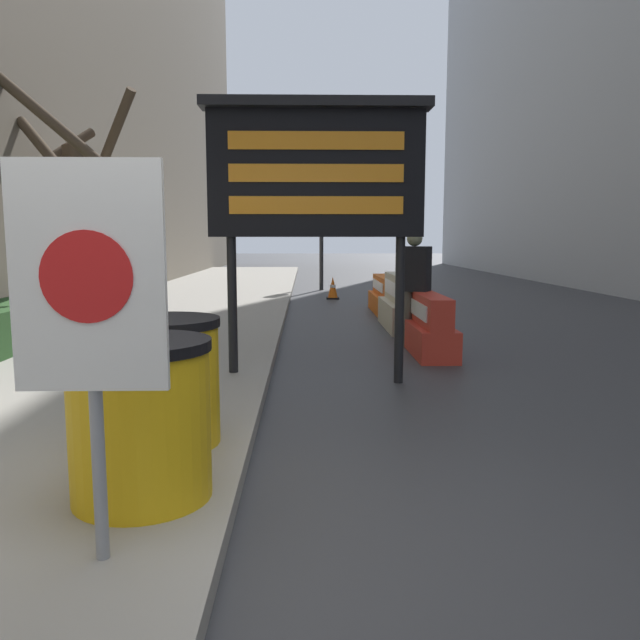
{
  "coord_description": "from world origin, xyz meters",
  "views": [
    {
      "loc": [
        0.4,
        -2.97,
        1.56
      ],
      "look_at": [
        0.63,
        7.31,
        0.2
      ],
      "focal_mm": 35.0,
      "sensor_mm": 36.0,
      "label": 1
    }
  ],
  "objects_px": {
    "warning_sign": "(89,299)",
    "jersey_barrier_orange_far": "(385,297)",
    "barrel_drum_foreground": "(140,419)",
    "jersey_barrier_red_striped": "(426,325)",
    "traffic_cone_near": "(333,288)",
    "traffic_light_near_curb": "(321,194)",
    "jersey_barrier_cream": "(402,305)",
    "barrel_drum_middle": "(164,381)",
    "message_board": "(316,173)",
    "pedestrian_worker": "(414,279)"
  },
  "relations": [
    {
      "from": "message_board",
      "to": "barrel_drum_middle",
      "type": "bearing_deg",
      "value": -115.34
    },
    {
      "from": "barrel_drum_foreground",
      "to": "barrel_drum_middle",
      "type": "height_order",
      "value": "same"
    },
    {
      "from": "jersey_barrier_cream",
      "to": "traffic_cone_near",
      "type": "xyz_separation_m",
      "value": [
        -0.98,
        5.24,
        -0.13
      ]
    },
    {
      "from": "jersey_barrier_orange_far",
      "to": "traffic_cone_near",
      "type": "relative_size",
      "value": 3.74
    },
    {
      "from": "traffic_cone_near",
      "to": "pedestrian_worker",
      "type": "bearing_deg",
      "value": -83.15
    },
    {
      "from": "jersey_barrier_cream",
      "to": "barrel_drum_foreground",
      "type": "bearing_deg",
      "value": -109.31
    },
    {
      "from": "message_board",
      "to": "traffic_light_near_curb",
      "type": "xyz_separation_m",
      "value": [
        0.35,
        12.03,
        0.6
      ]
    },
    {
      "from": "barrel_drum_middle",
      "to": "warning_sign",
      "type": "distance_m",
      "value": 1.77
    },
    {
      "from": "jersey_barrier_orange_far",
      "to": "barrel_drum_middle",
      "type": "bearing_deg",
      "value": -106.98
    },
    {
      "from": "warning_sign",
      "to": "traffic_light_near_curb",
      "type": "distance_m",
      "value": 16.1
    },
    {
      "from": "jersey_barrier_red_striped",
      "to": "jersey_barrier_cream",
      "type": "relative_size",
      "value": 1.05
    },
    {
      "from": "warning_sign",
      "to": "traffic_cone_near",
      "type": "relative_size",
      "value": 3.09
    },
    {
      "from": "barrel_drum_foreground",
      "to": "jersey_barrier_cream",
      "type": "xyz_separation_m",
      "value": [
        2.57,
        7.34,
        -0.16
      ]
    },
    {
      "from": "warning_sign",
      "to": "traffic_cone_near",
      "type": "distance_m",
      "value": 13.4
    },
    {
      "from": "barrel_drum_middle",
      "to": "traffic_cone_near",
      "type": "distance_m",
      "value": 11.78
    },
    {
      "from": "barrel_drum_foreground",
      "to": "message_board",
      "type": "xyz_separation_m",
      "value": [
        1.02,
        3.25,
        1.65
      ]
    },
    {
      "from": "jersey_barrier_cream",
      "to": "jersey_barrier_red_striped",
      "type": "bearing_deg",
      "value": -90.0
    },
    {
      "from": "jersey_barrier_red_striped",
      "to": "barrel_drum_foreground",
      "type": "bearing_deg",
      "value": -116.53
    },
    {
      "from": "jersey_barrier_red_striped",
      "to": "traffic_light_near_curb",
      "type": "distance_m",
      "value": 10.5
    },
    {
      "from": "message_board",
      "to": "jersey_barrier_orange_far",
      "type": "distance_m",
      "value": 6.81
    },
    {
      "from": "traffic_cone_near",
      "to": "pedestrian_worker",
      "type": "height_order",
      "value": "pedestrian_worker"
    },
    {
      "from": "traffic_cone_near",
      "to": "barrel_drum_middle",
      "type": "bearing_deg",
      "value": -98.18
    },
    {
      "from": "barrel_drum_foreground",
      "to": "barrel_drum_middle",
      "type": "bearing_deg",
      "value": 94.9
    },
    {
      "from": "barrel_drum_middle",
      "to": "pedestrian_worker",
      "type": "xyz_separation_m",
      "value": [
        2.53,
        4.56,
        0.41
      ]
    },
    {
      "from": "traffic_cone_near",
      "to": "traffic_light_near_curb",
      "type": "distance_m",
      "value": 3.72
    },
    {
      "from": "barrel_drum_foreground",
      "to": "jersey_barrier_red_striped",
      "type": "bearing_deg",
      "value": 63.47
    },
    {
      "from": "message_board",
      "to": "jersey_barrier_cream",
      "type": "relative_size",
      "value": 1.5
    },
    {
      "from": "warning_sign",
      "to": "jersey_barrier_orange_far",
      "type": "bearing_deg",
      "value": 75.94
    },
    {
      "from": "traffic_cone_near",
      "to": "warning_sign",
      "type": "bearing_deg",
      "value": -96.89
    },
    {
      "from": "warning_sign",
      "to": "traffic_cone_near",
      "type": "xyz_separation_m",
      "value": [
        1.6,
        13.27,
        -1.02
      ]
    },
    {
      "from": "warning_sign",
      "to": "jersey_barrier_red_striped",
      "type": "bearing_deg",
      "value": 66.17
    },
    {
      "from": "jersey_barrier_red_striped",
      "to": "barrel_drum_middle",
      "type": "bearing_deg",
      "value": -122.12
    },
    {
      "from": "barrel_drum_middle",
      "to": "traffic_cone_near",
      "type": "height_order",
      "value": "barrel_drum_middle"
    },
    {
      "from": "message_board",
      "to": "jersey_barrier_cream",
      "type": "xyz_separation_m",
      "value": [
        1.55,
        4.09,
        -1.81
      ]
    },
    {
      "from": "barrel_drum_foreground",
      "to": "pedestrian_worker",
      "type": "distance_m",
      "value": 6.02
    },
    {
      "from": "barrel_drum_middle",
      "to": "traffic_light_near_curb",
      "type": "relative_size",
      "value": 0.23
    },
    {
      "from": "barrel_drum_middle",
      "to": "warning_sign",
      "type": "bearing_deg",
      "value": -87.45
    },
    {
      "from": "barrel_drum_middle",
      "to": "message_board",
      "type": "bearing_deg",
      "value": 64.66
    },
    {
      "from": "jersey_barrier_red_striped",
      "to": "jersey_barrier_cream",
      "type": "bearing_deg",
      "value": 90.0
    },
    {
      "from": "barrel_drum_foreground",
      "to": "warning_sign",
      "type": "distance_m",
      "value": 1.01
    },
    {
      "from": "jersey_barrier_red_striped",
      "to": "jersey_barrier_orange_far",
      "type": "relative_size",
      "value": 0.97
    },
    {
      "from": "warning_sign",
      "to": "traffic_cone_near",
      "type": "bearing_deg",
      "value": 83.11
    },
    {
      "from": "barrel_drum_foreground",
      "to": "jersey_barrier_red_striped",
      "type": "distance_m",
      "value": 5.76
    },
    {
      "from": "barrel_drum_foreground",
      "to": "jersey_barrier_orange_far",
      "type": "bearing_deg",
      "value": 75.02
    },
    {
      "from": "traffic_light_near_curb",
      "to": "barrel_drum_foreground",
      "type": "bearing_deg",
      "value": -95.12
    },
    {
      "from": "barrel_drum_middle",
      "to": "traffic_light_near_curb",
      "type": "distance_m",
      "value": 14.6
    },
    {
      "from": "barrel_drum_middle",
      "to": "traffic_cone_near",
      "type": "bearing_deg",
      "value": 81.82
    },
    {
      "from": "pedestrian_worker",
      "to": "traffic_cone_near",
      "type": "bearing_deg",
      "value": 127.25
    },
    {
      "from": "jersey_barrier_red_striped",
      "to": "traffic_cone_near",
      "type": "distance_m",
      "value": 7.5
    },
    {
      "from": "barrel_drum_foreground",
      "to": "jersey_barrier_red_striped",
      "type": "xyz_separation_m",
      "value": [
        2.57,
        5.15,
        -0.21
      ]
    }
  ]
}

